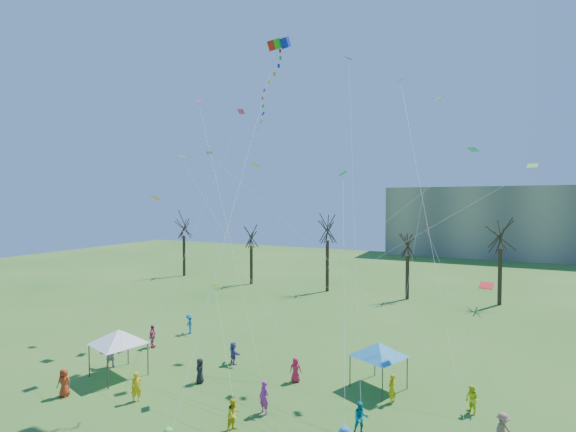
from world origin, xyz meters
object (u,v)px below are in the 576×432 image
at_px(distant_building, 538,223).
at_px(big_box_kite, 270,96).
at_px(canopy_tent_white, 118,337).
at_px(canopy_tent_blue, 379,349).

distance_m(distant_building, big_box_kite, 77.87).
xyz_separation_m(distant_building, canopy_tent_white, (-32.87, -78.16, -4.82)).
distance_m(distant_building, canopy_tent_white, 84.93).
height_order(canopy_tent_white, canopy_tent_blue, canopy_tent_white).
bearing_deg(distant_building, canopy_tent_blue, -102.92).
bearing_deg(canopy_tent_white, big_box_kite, 28.72).
bearing_deg(big_box_kite, distant_building, 71.95).
height_order(big_box_kite, canopy_tent_blue, big_box_kite).
bearing_deg(canopy_tent_white, canopy_tent_blue, 19.81).
bearing_deg(canopy_tent_white, distant_building, 67.19).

